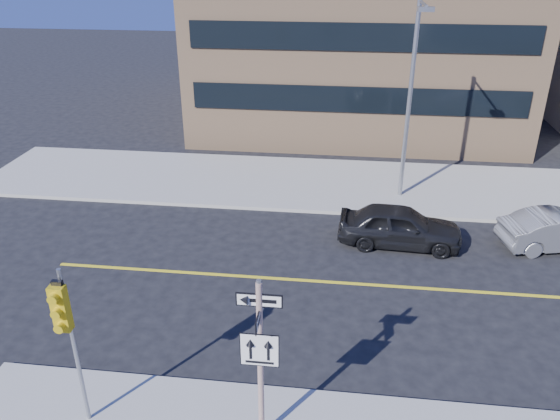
# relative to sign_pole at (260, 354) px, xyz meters

# --- Properties ---
(ground) EXTENTS (120.00, 120.00, 0.00)m
(ground) POSITION_rel_sign_pole_xyz_m (0.00, 2.51, -2.44)
(ground) COLOR black
(ground) RESTS_ON ground
(sign_pole) EXTENTS (0.92, 0.92, 4.06)m
(sign_pole) POSITION_rel_sign_pole_xyz_m (0.00, 0.00, 0.00)
(sign_pole) COLOR silver
(sign_pole) RESTS_ON near_sidewalk
(traffic_signal) EXTENTS (0.32, 0.45, 4.00)m
(traffic_signal) POSITION_rel_sign_pole_xyz_m (-4.00, -0.15, 0.59)
(traffic_signal) COLOR gray
(traffic_signal) RESTS_ON near_sidewalk
(parked_car_a) EXTENTS (2.01, 4.50, 1.50)m
(parked_car_a) POSITION_rel_sign_pole_xyz_m (3.65, 9.35, -1.69)
(parked_car_a) COLOR black
(parked_car_a) RESTS_ON ground
(parked_car_b) EXTENTS (2.37, 4.40, 1.38)m
(parked_car_b) POSITION_rel_sign_pole_xyz_m (9.32, 9.81, -1.75)
(parked_car_b) COLOR slate
(parked_car_b) RESTS_ON ground
(streetlight_a) EXTENTS (0.55, 2.25, 8.00)m
(streetlight_a) POSITION_rel_sign_pole_xyz_m (4.00, 13.27, 2.32)
(streetlight_a) COLOR gray
(streetlight_a) RESTS_ON far_sidewalk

